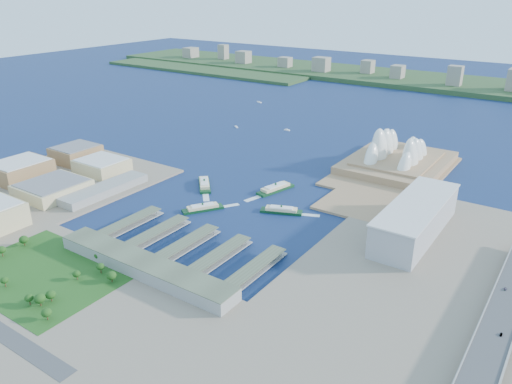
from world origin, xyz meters
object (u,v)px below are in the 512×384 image
Objects in this scene: ferry_d at (281,209)px; car_b at (501,334)px; ferry_a at (204,183)px; toaster_building at (416,219)px; opera_house at (399,147)px; ferry_b at (276,187)px; ferry_c at (203,207)px; car_c at (506,289)px.

car_b is at bearing -136.18° from ferry_d.
ferry_a is at bearing 161.53° from car_b.
opera_house is at bearing 114.23° from toaster_building.
ferry_b is 342.77m from car_b.
opera_house reaches higher than ferry_a.
ferry_d is at bearing -116.53° from ferry_c.
ferry_c is at bearing 98.51° from ferry_d.
ferry_c is (-228.30, -74.94, -15.84)m from toaster_building.
ferry_a is 0.97× the size of ferry_b.
toaster_building is 151.39m from ferry_d.
car_b is (199.00, -343.75, -16.48)m from opera_house.
ferry_a is (-275.52, -15.30, -15.35)m from toaster_building.
ferry_b reaches higher than ferry_a.
ferry_b is at bearing -17.61° from ferry_a.
ferry_b is 107.21m from ferry_c.
ferry_b reaches higher than ferry_d.
toaster_building is 128.08m from car_c.
ferry_b is (86.28, 40.20, 0.13)m from ferry_a.
car_c is (290.24, -103.51, 10.27)m from ferry_b.
toaster_building is 2.85× the size of ferry_a.
ferry_d is 12.06× the size of car_b.
car_b is (337.30, -68.80, 10.86)m from ferry_c.
ferry_c is 10.14× the size of car_c.
car_b is at bearing -59.93° from opera_house.
ferry_b is 11.50× the size of car_c.
toaster_building is 31.88× the size of car_c.
toaster_building is at bearing -39.42° from ferry_a.
ferry_b is at bearing -78.30° from ferry_c.
ferry_b is 1.14× the size of ferry_d.
ferry_b is 13.77× the size of car_b.
ferry_d is (-57.97, -227.80, -27.37)m from opera_house.
ferry_c is 12.15× the size of car_b.
opera_house is 397.53m from car_b.
ferry_a reaches higher than ferry_d.
ferry_d is at bearing -104.28° from opera_house.
car_c reaches higher than ferry_c.
opera_house is at bearing 6.65° from ferry_a.
ferry_b is 66.94m from ferry_d.
ferry_d is at bearing 155.71° from car_b.
car_b is at bearing 97.00° from car_c.
ferry_b is at bearing -119.54° from opera_house.
car_b reaches higher than ferry_d.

